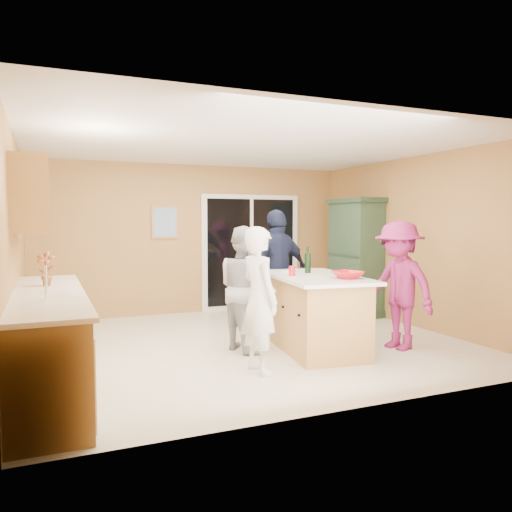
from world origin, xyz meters
name	(u,v)px	position (x,y,z in m)	size (l,w,h in m)	color
floor	(249,343)	(0.00, 0.00, 0.00)	(5.50, 5.50, 0.00)	silver
ceiling	(248,145)	(0.00, 0.00, 2.60)	(5.50, 5.00, 0.10)	silver
wall_back	(195,239)	(0.00, 2.50, 1.30)	(5.50, 0.10, 2.60)	tan
wall_front	(359,259)	(0.00, -2.50, 1.30)	(5.50, 0.10, 2.60)	tan
wall_left	(16,250)	(-2.75, 0.00, 1.30)	(0.10, 5.00, 2.60)	tan
wall_right	(416,242)	(2.75, 0.00, 1.30)	(0.10, 5.00, 2.60)	tan
left_cabinet_run	(48,345)	(-2.45, -1.05, 0.46)	(0.65, 3.05, 1.24)	#B68547
upper_cabinets	(31,197)	(-2.58, -0.20, 1.88)	(0.35, 1.60, 0.75)	#B68547
sliding_door	(251,252)	(1.05, 2.46, 1.05)	(1.90, 0.07, 2.10)	silver
framed_picture	(165,222)	(-0.55, 2.48, 1.60)	(0.46, 0.04, 0.56)	#A27751
kitchen_island	(315,315)	(0.64, -0.63, 0.44)	(1.20, 1.90, 0.94)	#B68547
green_hutch	(355,258)	(2.49, 1.22, 0.98)	(0.58, 1.09, 2.00)	#223825
woman_white	(259,300)	(-0.36, -1.20, 0.78)	(0.57, 0.37, 1.56)	white
woman_grey	(245,288)	(-0.16, -0.26, 0.78)	(0.76, 0.59, 1.56)	#A7A6A9
woman_navy	(278,271)	(0.64, 0.45, 0.89)	(1.05, 0.44, 1.78)	#1B213D
woman_magenta	(399,285)	(1.65, -0.99, 0.81)	(1.05, 0.60, 1.62)	#901F5C
serving_bowl	(348,275)	(0.83, -1.08, 0.98)	(0.35, 0.35, 0.09)	red
tulip_vase	(46,268)	(-2.45, -0.40, 1.12)	(0.19, 0.13, 0.37)	red
tumbler_near	(292,271)	(0.35, -0.56, 1.00)	(0.08, 0.08, 0.12)	red
tumbler_far	(345,274)	(0.84, -1.00, 0.99)	(0.07, 0.07, 0.10)	red
wine_bottle	(308,263)	(0.69, -0.34, 1.08)	(0.08, 0.08, 0.35)	black
white_plate	(289,271)	(0.55, -0.10, 0.95)	(0.21, 0.21, 0.01)	silver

